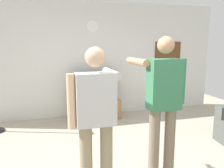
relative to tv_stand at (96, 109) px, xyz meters
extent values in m
cube|color=silver|center=(0.01, 0.35, 1.12)|extent=(6.40, 0.10, 2.70)
cube|color=#997047|center=(0.00, 0.00, 0.00)|extent=(1.10, 0.51, 0.45)
sphere|color=black|center=(0.00, -0.27, 0.02)|extent=(0.04, 0.04, 0.04)
cube|color=black|center=(0.00, 0.05, 0.53)|extent=(1.07, 0.06, 0.61)
cube|color=blue|center=(0.00, 0.02, 0.53)|extent=(1.01, 0.01, 0.55)
cylinder|color=white|center=(0.00, 0.29, 1.89)|extent=(0.27, 0.03, 0.27)
cube|color=brown|center=(1.99, 0.30, 1.27)|extent=(0.72, 0.04, 0.57)
cylinder|color=gray|center=(-0.64, -2.64, 0.20)|extent=(0.14, 0.14, 0.84)
cylinder|color=gray|center=(-0.41, -2.64, 0.20)|extent=(0.14, 0.14, 0.84)
cube|color=#B7B7B7|center=(-0.52, -2.64, 0.90)|extent=(0.42, 0.22, 0.56)
sphere|color=tan|center=(-0.52, -2.64, 1.34)|extent=(0.21, 0.21, 0.21)
cylinder|color=tan|center=(-0.78, -2.64, 0.89)|extent=(0.09, 0.09, 0.58)
cylinder|color=#B7B7B7|center=(-0.27, -2.35, 1.13)|extent=(0.09, 0.58, 0.09)
cube|color=white|center=(-0.27, -2.03, 1.13)|extent=(0.04, 0.12, 0.04)
cylinder|color=#7A6B56|center=(0.28, -2.46, 0.22)|extent=(0.14, 0.14, 0.89)
cylinder|color=#7A6B56|center=(0.50, -2.46, 0.22)|extent=(0.14, 0.14, 0.89)
cube|color=#33724C|center=(0.39, -2.46, 0.98)|extent=(0.41, 0.22, 0.64)
sphere|color=tan|center=(0.39, -2.46, 1.46)|extent=(0.21, 0.21, 0.21)
cylinder|color=tan|center=(0.14, -2.17, 1.25)|extent=(0.09, 0.58, 0.09)
cube|color=white|center=(0.14, -1.85, 1.25)|extent=(0.04, 0.12, 0.04)
cylinder|color=#33724C|center=(0.64, -2.46, 1.01)|extent=(0.09, 0.09, 0.58)
camera|label=1|loc=(-0.97, -4.88, 1.46)|focal=35.28mm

